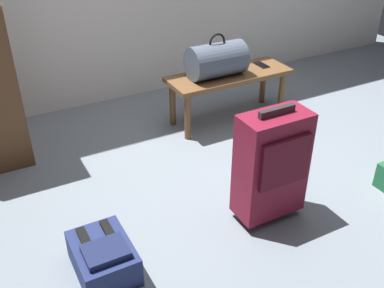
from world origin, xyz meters
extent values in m
plane|color=slate|center=(0.00, 0.00, 0.00)|extent=(6.60, 6.60, 0.00)
cube|color=brown|center=(0.39, 0.74, 0.39)|extent=(1.00, 0.36, 0.04)
cylinder|color=brown|center=(-0.05, 0.61, 0.18)|extent=(0.05, 0.05, 0.37)
cylinder|color=brown|center=(0.83, 0.61, 0.18)|extent=(0.05, 0.05, 0.37)
cylinder|color=brown|center=(-0.05, 0.87, 0.18)|extent=(0.05, 0.05, 0.37)
cylinder|color=brown|center=(0.83, 0.87, 0.18)|extent=(0.05, 0.05, 0.37)
cylinder|color=#475160|center=(0.27, 0.74, 0.53)|extent=(0.44, 0.26, 0.26)
torus|color=black|center=(0.27, 0.74, 0.67)|extent=(0.14, 0.02, 0.14)
cube|color=black|center=(0.71, 0.76, 0.41)|extent=(0.07, 0.14, 0.01)
cube|color=black|center=(0.71, 0.76, 0.41)|extent=(0.06, 0.13, 0.00)
cube|color=maroon|center=(-0.06, -0.42, 0.36)|extent=(0.39, 0.20, 0.62)
cube|color=#500E1C|center=(-0.06, -0.53, 0.44)|extent=(0.31, 0.02, 0.28)
cube|color=#262628|center=(-0.06, -0.42, 0.69)|extent=(0.22, 0.03, 0.04)
cylinder|color=black|center=(-0.20, -0.35, 0.03)|extent=(0.02, 0.05, 0.05)
cylinder|color=black|center=(0.07, -0.35, 0.03)|extent=(0.02, 0.05, 0.05)
cube|color=navy|center=(-1.05, -0.39, 0.09)|extent=(0.28, 0.38, 0.17)
cube|color=#182045|center=(-1.05, -0.45, 0.19)|extent=(0.21, 0.17, 0.04)
cube|color=black|center=(-1.12, -0.32, 0.18)|extent=(0.04, 0.19, 0.02)
cube|color=black|center=(-0.99, -0.32, 0.18)|extent=(0.04, 0.19, 0.02)
camera|label=1|loc=(-1.43, -2.05, 1.75)|focal=41.96mm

